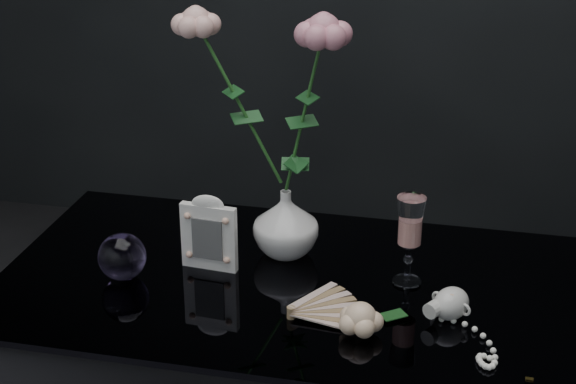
% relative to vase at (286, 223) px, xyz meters
% --- Properties ---
extents(vase, '(0.15, 0.15, 0.13)m').
position_rel_vase_xyz_m(vase, '(0.00, 0.00, 0.00)').
color(vase, white).
rests_on(vase, table).
extents(wine_glass, '(0.07, 0.07, 0.17)m').
position_rel_vase_xyz_m(wine_glass, '(0.24, -0.06, 0.02)').
color(wine_glass, white).
rests_on(wine_glass, table).
extents(picture_frame, '(0.12, 0.09, 0.15)m').
position_rel_vase_xyz_m(picture_frame, '(-0.12, -0.09, 0.01)').
color(picture_frame, white).
rests_on(picture_frame, table).
extents(paperweight, '(0.10, 0.10, 0.09)m').
position_rel_vase_xyz_m(paperweight, '(-0.26, -0.16, -0.02)').
color(paperweight, '#A17FCE').
rests_on(paperweight, table).
extents(paper_fan, '(0.28, 0.24, 0.02)m').
position_rel_vase_xyz_m(paper_fan, '(0.06, -0.22, -0.05)').
color(paper_fan, beige).
rests_on(paper_fan, table).
extents(loose_rose, '(0.14, 0.17, 0.05)m').
position_rel_vase_xyz_m(loose_rose, '(0.18, -0.24, -0.04)').
color(loose_rose, beige).
rests_on(loose_rose, table).
extents(pearl_jar, '(0.26, 0.27, 0.06)m').
position_rel_vase_xyz_m(pearl_jar, '(0.32, -0.16, -0.04)').
color(pearl_jar, silver).
rests_on(pearl_jar, table).
extents(roses, '(0.29, 0.11, 0.38)m').
position_rel_vase_xyz_m(roses, '(-0.03, 0.00, 0.25)').
color(roses, '#F6B3A7').
rests_on(roses, vase).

